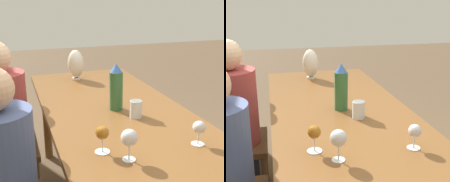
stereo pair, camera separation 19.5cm
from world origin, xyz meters
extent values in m
cube|color=brown|center=(0.00, 0.00, 0.74)|extent=(2.33, 0.85, 0.04)
cylinder|color=brown|center=(1.06, -0.32, 0.36)|extent=(0.07, 0.07, 0.72)
cylinder|color=brown|center=(1.06, 0.32, 0.36)|extent=(0.07, 0.07, 0.72)
cylinder|color=#336638|center=(0.14, -0.01, 0.88)|extent=(0.08, 0.08, 0.24)
cone|color=#33599E|center=(0.14, -0.01, 1.02)|extent=(0.07, 0.07, 0.05)
cylinder|color=silver|center=(-0.02, -0.07, 0.81)|extent=(0.07, 0.07, 0.10)
cylinder|color=silver|center=(0.92, 0.07, 0.77)|extent=(0.07, 0.07, 0.01)
ellipsoid|color=silver|center=(0.92, 0.07, 0.89)|extent=(0.13, 0.13, 0.23)
cylinder|color=silver|center=(-0.43, -0.22, 0.76)|extent=(0.06, 0.06, 0.00)
cylinder|color=silver|center=(-0.43, -0.22, 0.79)|extent=(0.01, 0.01, 0.06)
sphere|color=silver|center=(-0.43, -0.22, 0.85)|extent=(0.06, 0.06, 0.06)
cylinder|color=silver|center=(-0.35, 0.23, 0.76)|extent=(0.07, 0.07, 0.00)
cylinder|color=silver|center=(-0.35, 0.23, 0.79)|extent=(0.01, 0.01, 0.07)
sphere|color=#995B19|center=(-0.35, 0.23, 0.85)|extent=(0.06, 0.06, 0.06)
cylinder|color=silver|center=(-0.46, 0.15, 0.76)|extent=(0.06, 0.06, 0.00)
cylinder|color=silver|center=(-0.46, 0.15, 0.80)|extent=(0.01, 0.01, 0.07)
sphere|color=silver|center=(-0.46, 0.15, 0.86)|extent=(0.07, 0.07, 0.07)
cube|color=brown|center=(0.49, 0.68, 0.42)|extent=(0.44, 0.44, 0.04)
cylinder|color=brown|center=(0.68, 0.49, 0.20)|extent=(0.04, 0.04, 0.40)
cube|color=#2D2D38|center=(0.49, 0.62, 0.22)|extent=(0.26, 0.19, 0.44)
cylinder|color=#993838|center=(0.49, 0.68, 0.70)|extent=(0.35, 0.35, 0.52)
sphere|color=beige|center=(0.49, 0.68, 1.06)|extent=(0.20, 0.20, 0.20)
camera|label=1|loc=(-1.56, 0.60, 1.44)|focal=50.00mm
camera|label=2|loc=(-1.61, 0.41, 1.44)|focal=50.00mm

